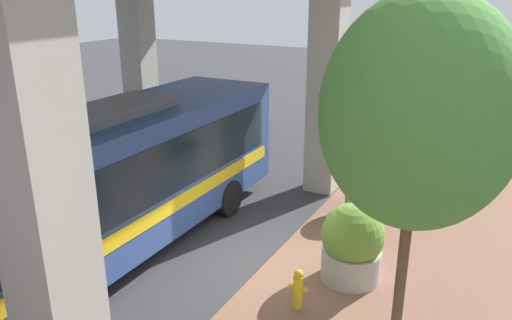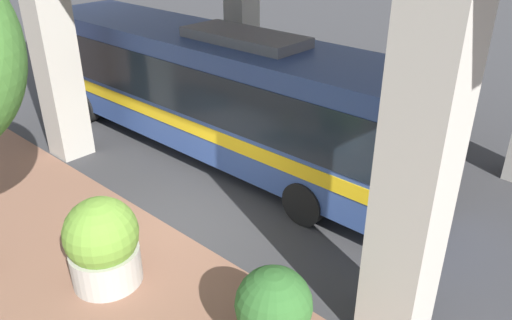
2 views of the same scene
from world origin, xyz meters
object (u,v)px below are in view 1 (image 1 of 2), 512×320
Objects in this scene: bus at (71,195)px; fire_hydrant at (298,289)px; planter_front at (364,186)px; street_tree_near at (419,114)px; planter_middle at (352,244)px.

bus is 4.99m from fire_hydrant.
planter_front reaches higher than fire_hydrant.
fire_hydrant is (-4.62, -1.15, -1.49)m from bus.
street_tree_near is at bearing -173.46° from bus.
fire_hydrant is at bearing 69.30° from planter_middle.
bus reaches higher than fire_hydrant.
street_tree_near is at bearing 168.43° from fire_hydrant.
fire_hydrant is 0.14× the size of street_tree_near.
fire_hydrant is 0.50× the size of planter_middle.
planter_front is (-4.46, -6.05, -1.11)m from bus.
planter_front is at bearing -88.19° from fire_hydrant.
planter_middle is 4.14m from street_tree_near.
planter_front is 0.27× the size of street_tree_near.
fire_hydrant is at bearing -11.57° from street_tree_near.
street_tree_near reaches higher than bus.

